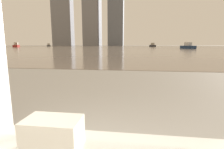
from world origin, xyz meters
TOP-DOWN VIEW (x-y plane):
  - towel_stack at (-0.09, 0.81)m, footprint 0.28×0.17m
  - harbor_water at (0.00, 62.00)m, footprint 180.00×110.00m
  - harbor_boat_0 at (-42.17, 58.08)m, footprint 3.21×4.62m
  - harbor_boat_1 at (12.33, 43.25)m, footprint 2.86×4.18m
  - harbor_boat_2 at (7.08, 74.49)m, footprint 2.33×4.45m
  - harbor_boat_4 at (-42.72, 82.77)m, footprint 3.24×3.95m
  - skyline_tower_0 at (-49.65, 118.00)m, footprint 13.42×7.28m

SIDE VIEW (x-z plane):
  - harbor_water at x=0.00m, z-range 0.00..0.01m
  - harbor_boat_4 at x=-42.72m, z-range -0.20..1.24m
  - harbor_boat_1 at x=12.33m, z-range -0.21..1.28m
  - harbor_boat_2 at x=7.08m, z-range -0.23..1.36m
  - harbor_boat_0 at x=-42.17m, z-range -0.23..1.41m
  - towel_stack at x=-0.09m, z-range 0.52..0.68m
  - skyline_tower_0 at x=-49.65m, z-range 0.00..33.24m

